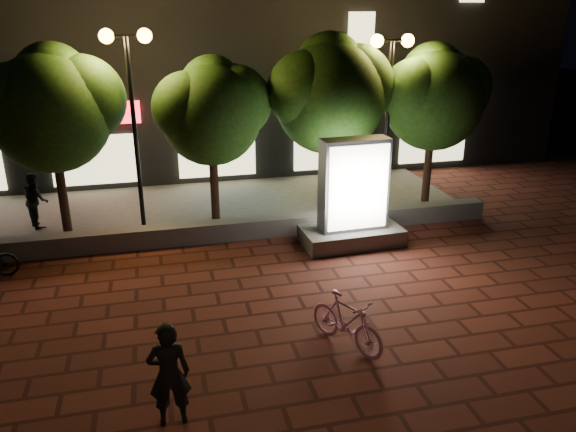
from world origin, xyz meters
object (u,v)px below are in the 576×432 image
object	(u,v)px
street_lamp_left	(130,80)
rider	(169,374)
tree_far_right	(435,94)
street_lamp_right	(390,78)
tree_left	(52,105)
ad_kiosk	(353,203)
tree_mid	(212,108)
scooter_pink	(347,322)
pedestrian	(36,200)
tree_right	(331,90)

from	to	relation	value
street_lamp_left	rider	world-z (taller)	street_lamp_left
tree_far_right	rider	size ratio (longest dim) A/B	2.86
street_lamp_right	tree_left	bearing A→B (deg)	178.32
tree_far_right	ad_kiosk	xyz separation A→B (m)	(-3.34, -2.50, -2.26)
tree_mid	ad_kiosk	distance (m)	4.55
street_lamp_right	scooter_pink	bearing A→B (deg)	-117.52
ad_kiosk	pedestrian	size ratio (longest dim) A/B	1.81
rider	pedestrian	size ratio (longest dim) A/B	1.10
tree_left	rider	world-z (taller)	tree_left
street_lamp_right	rider	world-z (taller)	street_lamp_right
tree_mid	ad_kiosk	size ratio (longest dim) A/B	1.63
street_lamp_right	pedestrian	size ratio (longest dim) A/B	3.28
tree_mid	pedestrian	bearing A→B (deg)	174.31
tree_left	tree_right	size ratio (longest dim) A/B	0.97
tree_right	street_lamp_right	world-z (taller)	tree_right
tree_mid	pedestrian	xyz separation A→B (m)	(-4.84, 0.48, -2.38)
street_lamp_right	ad_kiosk	xyz separation A→B (m)	(-1.79, -2.24, -2.78)
street_lamp_right	ad_kiosk	world-z (taller)	street_lamp_right
tree_far_right	street_lamp_left	xyz separation A→B (m)	(-8.55, -0.26, 0.66)
tree_right	scooter_pink	size ratio (longest dim) A/B	3.03
street_lamp_left	ad_kiosk	size ratio (longest dim) A/B	1.88
tree_far_right	rider	bearing A→B (deg)	-134.85
tree_left	street_lamp_left	distance (m)	2.05
street_lamp_left	ad_kiosk	xyz separation A→B (m)	(5.21, -2.24, -2.92)
tree_far_right	street_lamp_right	xyz separation A→B (m)	(-1.55, -0.26, 0.53)
street_lamp_left	rider	distance (m)	8.55
rider	pedestrian	bearing A→B (deg)	-69.32
tree_left	street_lamp_left	xyz separation A→B (m)	(1.95, -0.26, 0.58)
tree_left	pedestrian	distance (m)	2.78
tree_mid	tree_left	bearing A→B (deg)	180.00
scooter_pink	rider	bearing A→B (deg)	173.48
tree_mid	pedestrian	size ratio (longest dim) A/B	2.96
tree_left	ad_kiosk	bearing A→B (deg)	-19.28
street_lamp_left	street_lamp_right	world-z (taller)	street_lamp_left
tree_right	street_lamp_left	distance (m)	5.38
rider	tree_right	bearing A→B (deg)	-120.72
tree_far_right	rider	world-z (taller)	tree_far_right
tree_left	tree_mid	bearing A→B (deg)	-0.00
rider	pedestrian	world-z (taller)	rider
street_lamp_right	ad_kiosk	size ratio (longest dim) A/B	1.81
scooter_pink	rider	size ratio (longest dim) A/B	1.00
tree_mid	rider	world-z (taller)	tree_mid
street_lamp_left	tree_mid	bearing A→B (deg)	7.31
tree_far_right	ad_kiosk	world-z (taller)	tree_far_right
scooter_pink	tree_left	bearing A→B (deg)	99.74
tree_left	tree_mid	distance (m)	4.00
street_lamp_left	scooter_pink	bearing A→B (deg)	-62.06
rider	pedestrian	distance (m)	9.24
tree_right	tree_far_right	size ratio (longest dim) A/B	1.06
ad_kiosk	pedestrian	xyz separation A→B (m)	(-8.00, 2.99, -0.27)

